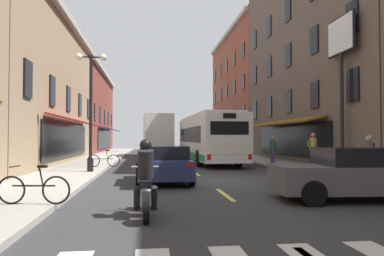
{
  "coord_description": "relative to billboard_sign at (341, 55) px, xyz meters",
  "views": [
    {
      "loc": [
        -2.27,
        -14.23,
        1.68
      ],
      "look_at": [
        0.38,
        7.88,
        2.29
      ],
      "focal_mm": 34.29,
      "sensor_mm": 36.0,
      "label": 1
    }
  ],
  "objects": [
    {
      "name": "ground_plane",
      "position": [
        -7.05,
        -2.47,
        -5.77
      ],
      "size": [
        34.8,
        80.0,
        0.1
      ],
      "primitive_type": "cube",
      "color": "#333335"
    },
    {
      "name": "lane_centre_dashes",
      "position": [
        -7.05,
        -2.72,
        -5.72
      ],
      "size": [
        0.14,
        73.9,
        0.01
      ],
      "color": "#DBCC4C",
      "rests_on": "ground"
    },
    {
      "name": "sidewalk_left",
      "position": [
        -12.95,
        -2.47,
        -5.65
      ],
      "size": [
        3.0,
        80.0,
        0.14
      ],
      "primitive_type": "cube",
      "color": "#A39E93",
      "rests_on": "ground"
    },
    {
      "name": "sidewalk_right",
      "position": [
        -1.15,
        -2.47,
        -5.65
      ],
      "size": [
        3.0,
        80.0,
        0.14
      ],
      "primitive_type": "cube",
      "color": "#A39E93",
      "rests_on": "ground"
    },
    {
      "name": "billboard_sign",
      "position": [
        0.0,
        0.0,
        0.0
      ],
      "size": [
        0.4,
        2.38,
        7.47
      ],
      "color": "black",
      "rests_on": "sidewalk_right"
    },
    {
      "name": "transit_bus",
      "position": [
        -5.28,
        7.77,
        -4.04
      ],
      "size": [
        2.91,
        11.59,
        3.2
      ],
      "color": "white",
      "rests_on": "ground"
    },
    {
      "name": "box_truck",
      "position": [
        -8.5,
        16.91,
        -3.77
      ],
      "size": [
        2.69,
        8.02,
        3.72
      ],
      "color": "black",
      "rests_on": "ground"
    },
    {
      "name": "sedan_near",
      "position": [
        -8.76,
        -2.59,
        -5.02
      ],
      "size": [
        2.13,
        4.47,
        1.38
      ],
      "color": "navy",
      "rests_on": "ground"
    },
    {
      "name": "sedan_mid",
      "position": [
        -8.61,
        28.76,
        -5.01
      ],
      "size": [
        2.0,
        4.39,
        1.41
      ],
      "color": "silver",
      "rests_on": "ground"
    },
    {
      "name": "sedan_far",
      "position": [
        -3.52,
        -7.37,
        -5.0
      ],
      "size": [
        4.84,
        2.26,
        1.43
      ],
      "color": "#515154",
      "rests_on": "ground"
    },
    {
      "name": "motorcycle_rider",
      "position": [
        -9.37,
        -8.73,
        -5.01
      ],
      "size": [
        0.62,
        2.07,
        1.66
      ],
      "color": "black",
      "rests_on": "ground"
    },
    {
      "name": "bicycle_near",
      "position": [
        -11.67,
        3.32,
        -5.22
      ],
      "size": [
        1.71,
        0.48,
        0.91
      ],
      "color": "black",
      "rests_on": "sidewalk_left"
    },
    {
      "name": "bicycle_mid",
      "position": [
        -11.96,
        -7.77,
        -5.22
      ],
      "size": [
        1.71,
        0.48,
        0.91
      ],
      "color": "black",
      "rests_on": "sidewalk_left"
    },
    {
      "name": "pedestrian_near",
      "position": [
        -0.52,
        2.06,
        -4.61
      ],
      "size": [
        0.53,
        0.41,
        1.83
      ],
      "rotation": [
        0.0,
        0.0,
        4.36
      ],
      "color": "#66387F",
      "rests_on": "sidewalk_right"
    },
    {
      "name": "pedestrian_mid",
      "position": [
        -2.1,
        -5.44,
        -4.75
      ],
      "size": [
        0.36,
        0.36,
        1.63
      ],
      "rotation": [
        0.0,
        0.0,
        1.71
      ],
      "color": "#4C4C51",
      "rests_on": "sidewalk_right"
    },
    {
      "name": "pedestrian_far",
      "position": [
        -1.86,
        4.6,
        -4.76
      ],
      "size": [
        0.36,
        0.36,
        1.61
      ],
      "rotation": [
        0.0,
        0.0,
        4.58
      ],
      "color": "#66387F",
      "rests_on": "sidewalk_right"
    },
    {
      "name": "street_lamp_twin",
      "position": [
        -11.96,
        0.65,
        -2.56
      ],
      "size": [
        1.42,
        0.32,
        5.47
      ],
      "color": "black",
      "rests_on": "sidewalk_left"
    }
  ]
}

